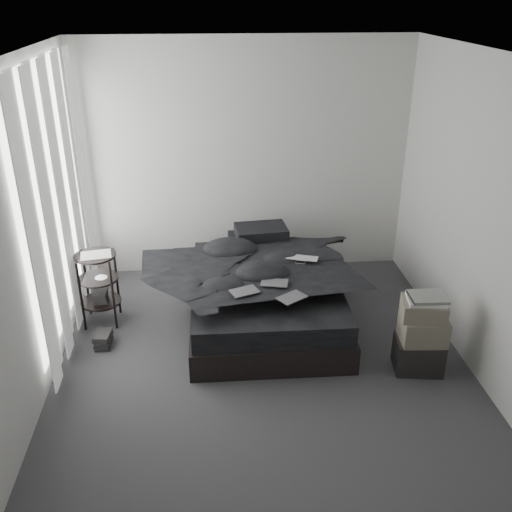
{
  "coord_description": "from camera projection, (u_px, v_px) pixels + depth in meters",
  "views": [
    {
      "loc": [
        -0.43,
        -3.98,
        3.03
      ],
      "look_at": [
        0.0,
        0.8,
        0.75
      ],
      "focal_mm": 40.0,
      "sensor_mm": 36.0,
      "label": 1
    }
  ],
  "objects": [
    {
      "name": "comic_a",
      "position": [
        244.0,
        284.0,
        4.94
      ],
      "size": [
        0.28,
        0.23,
        0.01
      ],
      "primitive_type": "cube",
      "rotation": [
        0.0,
        0.0,
        0.37
      ],
      "color": "black",
      "rests_on": "duvet"
    },
    {
      "name": "wall_left",
      "position": [
        24.0,
        244.0,
        4.22
      ],
      "size": [
        0.01,
        4.2,
        2.6
      ],
      "primitive_type": "cube",
      "color": "beige",
      "rests_on": "ground"
    },
    {
      "name": "floor",
      "position": [
        264.0,
        374.0,
        4.92
      ],
      "size": [
        3.6,
        4.2,
        0.01
      ],
      "primitive_type": "cube",
      "color": "#38373A",
      "rests_on": "ground"
    },
    {
      "name": "papers",
      "position": [
        96.0,
        255.0,
        5.38
      ],
      "size": [
        0.31,
        0.25,
        0.01
      ],
      "primitive_type": "cube",
      "rotation": [
        0.0,
        0.0,
        0.18
      ],
      "color": "white",
      "rests_on": "side_stand"
    },
    {
      "name": "pillow_upper",
      "position": [
        261.0,
        232.0,
        6.08
      ],
      "size": [
        0.57,
        0.42,
        0.12
      ],
      "primitive_type": "cube",
      "rotation": [
        0.0,
        0.0,
        0.09
      ],
      "color": "black",
      "rests_on": "pillow_lower"
    },
    {
      "name": "curtain_left",
      "position": [
        60.0,
        205.0,
        5.04
      ],
      "size": [
        0.06,
        2.12,
        2.48
      ],
      "primitive_type": "cube",
      "color": "white",
      "rests_on": "wall_left"
    },
    {
      "name": "wall_front",
      "position": [
        316.0,
        427.0,
        2.47
      ],
      "size": [
        3.6,
        0.01,
        2.6
      ],
      "primitive_type": "cube",
      "color": "beige",
      "rests_on": "ground"
    },
    {
      "name": "side_stand",
      "position": [
        100.0,
        289.0,
        5.55
      ],
      "size": [
        0.39,
        0.39,
        0.72
      ],
      "primitive_type": "cylinder",
      "rotation": [
        0.0,
        0.0,
        0.0
      ],
      "color": "black",
      "rests_on": "floor"
    },
    {
      "name": "comic_c",
      "position": [
        292.0,
        289.0,
        4.84
      ],
      "size": [
        0.29,
        0.27,
        0.01
      ],
      "primitive_type": "cube",
      "rotation": [
        0.0,
        0.0,
        0.6
      ],
      "color": "black",
      "rests_on": "duvet"
    },
    {
      "name": "art_book_snake",
      "position": [
        428.0,
        297.0,
        4.68
      ],
      "size": [
        0.3,
        0.25,
        0.03
      ],
      "primitive_type": "cube",
      "rotation": [
        0.0,
        0.0,
        -0.04
      ],
      "color": "silver",
      "rests_on": "art_book_white"
    },
    {
      "name": "duvet",
      "position": [
        266.0,
        271.0,
        5.42
      ],
      "size": [
        1.43,
        1.65,
        0.22
      ],
      "primitive_type": "imported",
      "rotation": [
        0.0,
        0.0,
        -0.01
      ],
      "color": "black",
      "rests_on": "mattress"
    },
    {
      "name": "pillow_lower",
      "position": [
        255.0,
        242.0,
        6.15
      ],
      "size": [
        0.58,
        0.4,
        0.13
      ],
      "primitive_type": "cube",
      "rotation": [
        0.0,
        0.0,
        -0.01
      ],
      "color": "black",
      "rests_on": "mattress"
    },
    {
      "name": "box_mid",
      "position": [
        423.0,
        329.0,
        4.81
      ],
      "size": [
        0.39,
        0.32,
        0.23
      ],
      "primitive_type": "cube",
      "rotation": [
        0.0,
        0.0,
        -0.08
      ],
      "color": "#666051",
      "rests_on": "box_lower"
    },
    {
      "name": "ceiling",
      "position": [
        267.0,
        57.0,
        3.8
      ],
      "size": [
        3.6,
        4.2,
        0.01
      ],
      "primitive_type": "cube",
      "color": "white",
      "rests_on": "ground"
    },
    {
      "name": "floor_books",
      "position": [
        103.0,
        340.0,
        5.27
      ],
      "size": [
        0.16,
        0.22,
        0.14
      ],
      "primitive_type": "cube",
      "rotation": [
        0.0,
        0.0,
        -0.13
      ],
      "color": "black",
      "rests_on": "floor"
    },
    {
      "name": "box_upper",
      "position": [
        424.0,
        309.0,
        4.74
      ],
      "size": [
        0.4,
        0.35,
        0.16
      ],
      "primitive_type": "cube",
      "rotation": [
        0.0,
        0.0,
        -0.2
      ],
      "color": "#666051",
      "rests_on": "box_mid"
    },
    {
      "name": "laptop",
      "position": [
        302.0,
        254.0,
        5.48
      ],
      "size": [
        0.35,
        0.28,
        0.02
      ],
      "primitive_type": "imported",
      "rotation": [
        0.0,
        0.0,
        -0.33
      ],
      "color": "silver",
      "rests_on": "duvet"
    },
    {
      "name": "mattress",
      "position": [
        265.0,
        288.0,
        5.56
      ],
      "size": [
        1.42,
        1.87,
        0.2
      ],
      "primitive_type": "cube",
      "rotation": [
        0.0,
        0.0,
        -0.01
      ],
      "color": "black",
      "rests_on": "bed"
    },
    {
      "name": "wall_back",
      "position": [
        245.0,
        160.0,
        6.25
      ],
      "size": [
        3.6,
        0.01,
        2.6
      ],
      "primitive_type": "cube",
      "color": "beige",
      "rests_on": "ground"
    },
    {
      "name": "bed",
      "position": [
        265.0,
        309.0,
        5.66
      ],
      "size": [
        1.47,
        1.93,
        0.26
      ],
      "primitive_type": "cube",
      "rotation": [
        0.0,
        0.0,
        -0.01
      ],
      "color": "black",
      "rests_on": "floor"
    },
    {
      "name": "art_book_white",
      "position": [
        426.0,
        299.0,
        4.7
      ],
      "size": [
        0.34,
        0.28,
        0.03
      ],
      "primitive_type": "cube",
      "rotation": [
        0.0,
        0.0,
        -0.15
      ],
      "color": "silver",
      "rests_on": "box_upper"
    },
    {
      "name": "box_lower",
      "position": [
        418.0,
        354.0,
        4.93
      ],
      "size": [
        0.44,
        0.37,
        0.29
      ],
      "primitive_type": "cube",
      "rotation": [
        0.0,
        0.0,
        -0.15
      ],
      "color": "black",
      "rests_on": "floor"
    },
    {
      "name": "wall_right",
      "position": [
        491.0,
        228.0,
        4.51
      ],
      "size": [
        0.01,
        4.2,
        2.6
      ],
      "primitive_type": "cube",
      "color": "beige",
      "rests_on": "ground"
    },
    {
      "name": "window_left",
      "position": [
        53.0,
        197.0,
        5.01
      ],
      "size": [
        0.02,
        2.0,
        2.3
      ],
      "primitive_type": "cube",
      "color": "white",
      "rests_on": "wall_left"
    },
    {
      "name": "comic_b",
      "position": [
        275.0,
        275.0,
        5.08
      ],
      "size": [
        0.27,
        0.21,
        0.01
      ],
      "primitive_type": "cube",
      "rotation": [
        0.0,
        0.0,
        -0.22
      ],
      "color": "black",
      "rests_on": "duvet"
    }
  ]
}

